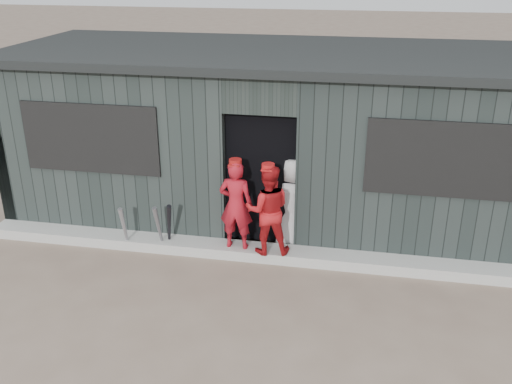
% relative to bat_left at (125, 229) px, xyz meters
% --- Properties ---
extents(ground, '(80.00, 80.00, 0.00)m').
position_rel_bat_left_xyz_m(ground, '(1.87, -1.66, -0.35)').
color(ground, '#705C4D').
rests_on(ground, ground).
extents(curb, '(8.00, 0.36, 0.15)m').
position_rel_bat_left_xyz_m(curb, '(1.87, 0.16, -0.27)').
color(curb, '#A7A7A1').
rests_on(curb, ground).
extents(bat_left, '(0.08, 0.21, 0.69)m').
position_rel_bat_left_xyz_m(bat_left, '(0.00, 0.00, 0.00)').
color(bat_left, gray).
rests_on(bat_left, ground).
extents(bat_mid, '(0.10, 0.25, 0.73)m').
position_rel_bat_left_xyz_m(bat_mid, '(0.49, 0.06, 0.02)').
color(bat_mid, slate).
rests_on(bat_mid, ground).
extents(bat_right, '(0.22, 0.36, 0.79)m').
position_rel_bat_left_xyz_m(bat_right, '(0.63, 0.09, 0.05)').
color(bat_right, black).
rests_on(bat_right, ground).
extents(player_red_left, '(0.47, 0.31, 1.27)m').
position_rel_bat_left_xyz_m(player_red_left, '(1.59, 0.15, 0.44)').
color(player_red_left, '#A71421').
rests_on(player_red_left, curb).
extents(player_red_right, '(0.69, 0.59, 1.26)m').
position_rel_bat_left_xyz_m(player_red_right, '(2.04, 0.08, 0.43)').
color(player_red_right, '#B4161A').
rests_on(player_red_right, curb).
extents(player_grey_back, '(0.71, 0.49, 1.39)m').
position_rel_bat_left_xyz_m(player_grey_back, '(2.33, 0.58, 0.35)').
color(player_grey_back, '#B7B7B7').
rests_on(player_grey_back, ground).
extents(dugout, '(8.30, 3.30, 2.62)m').
position_rel_bat_left_xyz_m(dugout, '(1.87, 1.85, 0.94)').
color(dugout, black).
rests_on(dugout, ground).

